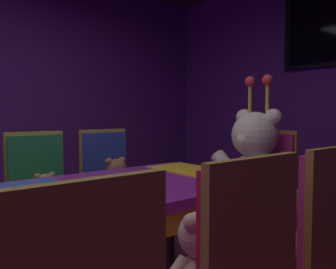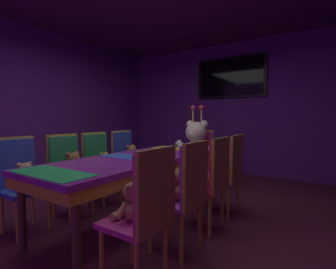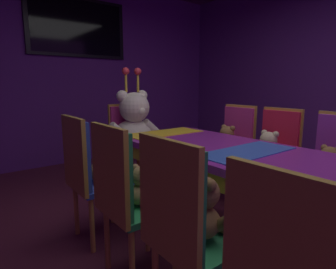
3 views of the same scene
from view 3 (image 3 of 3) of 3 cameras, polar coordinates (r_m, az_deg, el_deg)
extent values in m
plane|color=#591E33|center=(2.35, 14.84, -21.26)|extent=(7.90, 7.90, 0.00)
cube|color=#59267F|center=(4.68, -17.79, 11.99)|extent=(5.20, 0.12, 2.80)
cube|color=purple|center=(2.07, 15.74, -4.09)|extent=(0.90, 2.30, 0.05)
cube|color=gold|center=(2.09, 15.64, -6.08)|extent=(0.88, 2.26, 0.10)
cylinder|color=#4C3826|center=(3.12, 4.22, -6.01)|extent=(0.07, 0.07, 0.69)
cylinder|color=#4C3826|center=(2.69, -8.14, -8.75)|extent=(0.07, 0.07, 0.69)
cube|color=blue|center=(2.07, 15.78, -3.34)|extent=(0.77, 0.32, 0.01)
cube|color=yellow|center=(2.75, -0.81, 0.34)|extent=(0.77, 0.32, 0.01)
cube|color=#2D47B2|center=(0.94, 23.00, -22.95)|extent=(0.05, 0.38, 0.50)
cube|color=gold|center=(0.92, 22.28, -23.54)|extent=(0.03, 0.41, 0.55)
sphere|color=tan|center=(1.12, 28.08, -20.67)|extent=(0.14, 0.14, 0.14)
sphere|color=tan|center=(1.16, 29.06, -20.13)|extent=(0.05, 0.05, 0.05)
sphere|color=tan|center=(1.10, 25.40, -17.91)|extent=(0.05, 0.05, 0.05)
sphere|color=tan|center=(1.06, 30.65, -19.33)|extent=(0.05, 0.05, 0.05)
cylinder|color=tan|center=(1.22, 24.04, -23.62)|extent=(0.05, 0.12, 0.11)
cube|color=#268C4C|center=(1.50, 6.49, -20.86)|extent=(0.40, 0.40, 0.04)
cube|color=#268C4C|center=(1.27, 0.75, -13.10)|extent=(0.05, 0.38, 0.50)
cube|color=gold|center=(1.26, -0.04, -13.34)|extent=(0.03, 0.41, 0.55)
cylinder|color=gold|center=(1.81, 6.45, -23.42)|extent=(0.04, 0.04, 0.42)
ellipsoid|color=brown|center=(1.45, 6.58, -17.18)|extent=(0.20, 0.20, 0.16)
sphere|color=brown|center=(1.40, 7.23, -11.69)|extent=(0.16, 0.16, 0.16)
sphere|color=#99663C|center=(1.44, 8.79, -11.59)|extent=(0.06, 0.06, 0.06)
sphere|color=brown|center=(1.41, 5.02, -8.90)|extent=(0.06, 0.06, 0.06)
sphere|color=brown|center=(1.33, 8.61, -10.18)|extent=(0.06, 0.06, 0.06)
cylinder|color=brown|center=(1.53, 5.03, -14.89)|extent=(0.06, 0.14, 0.13)
cylinder|color=brown|center=(1.41, 10.84, -17.43)|extent=(0.06, 0.14, 0.13)
cylinder|color=brown|center=(1.59, 8.67, -16.81)|extent=(0.07, 0.15, 0.07)
cylinder|color=brown|center=(1.53, 11.70, -18.10)|extent=(0.07, 0.15, 0.07)
cube|color=#268C4C|center=(1.85, -5.70, -14.59)|extent=(0.40, 0.40, 0.04)
cube|color=#268C4C|center=(1.67, -11.15, -7.54)|extent=(0.05, 0.38, 0.50)
cube|color=gold|center=(1.66, -11.82, -7.66)|extent=(0.03, 0.41, 0.55)
cylinder|color=gold|center=(2.15, -4.17, -17.69)|extent=(0.04, 0.04, 0.42)
cylinder|color=gold|center=(1.92, 1.51, -21.26)|extent=(0.04, 0.04, 0.42)
cylinder|color=gold|center=(2.01, -12.28, -19.97)|extent=(0.04, 0.04, 0.42)
cylinder|color=gold|center=(1.77, -7.34, -24.42)|extent=(0.04, 0.04, 0.42)
ellipsoid|color=#9E7247|center=(1.81, -5.75, -12.00)|extent=(0.16, 0.16, 0.13)
sphere|color=#9E7247|center=(1.78, -5.43, -8.46)|extent=(0.13, 0.13, 0.13)
sphere|color=tan|center=(1.80, -4.24, -8.49)|extent=(0.05, 0.05, 0.05)
sphere|color=#9E7247|center=(1.79, -6.66, -6.69)|extent=(0.05, 0.05, 0.05)
sphere|color=#9E7247|center=(1.72, -4.99, -7.44)|extent=(0.05, 0.05, 0.05)
cylinder|color=#9E7247|center=(1.88, -6.21, -10.67)|extent=(0.04, 0.11, 0.11)
cylinder|color=#9E7247|center=(1.76, -3.42, -12.18)|extent=(0.04, 0.11, 0.11)
cylinder|color=#9E7247|center=(1.91, -3.71, -12.13)|extent=(0.05, 0.12, 0.05)
cylinder|color=#9E7247|center=(1.85, -2.21, -12.93)|extent=(0.05, 0.12, 0.05)
cube|color=#2D47B2|center=(2.30, -13.30, -9.76)|extent=(0.40, 0.40, 0.04)
cube|color=#2D47B2|center=(2.16, -17.95, -3.80)|extent=(0.05, 0.38, 0.50)
cube|color=gold|center=(2.15, -18.50, -3.87)|extent=(0.03, 0.41, 0.55)
cylinder|color=gold|center=(2.58, -11.30, -12.92)|extent=(0.04, 0.04, 0.42)
cylinder|color=gold|center=(2.32, -7.62, -15.52)|extent=(0.04, 0.04, 0.42)
cylinder|color=gold|center=(2.47, -18.17, -14.33)|extent=(0.04, 0.04, 0.42)
cylinder|color=gold|center=(2.19, -15.20, -17.37)|extent=(0.04, 0.04, 0.42)
ellipsoid|color=olive|center=(2.26, -13.41, -7.24)|extent=(0.19, 0.19, 0.16)
sphere|color=olive|center=(2.23, -13.16, -3.72)|extent=(0.16, 0.16, 0.16)
sphere|color=#AE7747|center=(2.26, -11.92, -3.83)|extent=(0.06, 0.06, 0.06)
sphere|color=olive|center=(2.26, -14.23, -2.05)|extent=(0.06, 0.06, 0.06)
sphere|color=olive|center=(2.16, -12.98, -2.58)|extent=(0.06, 0.06, 0.06)
cylinder|color=olive|center=(2.36, -13.53, -6.13)|extent=(0.05, 0.14, 0.13)
cylinder|color=olive|center=(2.19, -11.40, -7.32)|extent=(0.05, 0.14, 0.13)
cylinder|color=olive|center=(2.37, -11.07, -7.65)|extent=(0.07, 0.15, 0.07)
cylinder|color=olive|center=(2.29, -9.89, -8.30)|extent=(0.07, 0.15, 0.07)
cube|color=purple|center=(2.64, 29.71, -8.20)|extent=(0.40, 0.40, 0.04)
cylinder|color=gold|center=(2.91, 27.61, -11.16)|extent=(0.04, 0.04, 0.42)
cylinder|color=gold|center=(2.64, 24.60, -13.09)|extent=(0.04, 0.04, 0.42)
ellipsoid|color=olive|center=(2.61, 29.89, -6.22)|extent=(0.17, 0.17, 0.14)
sphere|color=olive|center=(2.57, 30.00, -3.64)|extent=(0.14, 0.14, 0.14)
sphere|color=#AE7747|center=(2.53, 29.58, -4.05)|extent=(0.05, 0.05, 0.05)
sphere|color=olive|center=(2.59, 29.19, -2.30)|extent=(0.05, 0.05, 0.05)
cylinder|color=olive|center=(2.61, 27.89, -5.75)|extent=(0.05, 0.12, 0.11)
cylinder|color=olive|center=(2.51, 29.77, -7.93)|extent=(0.06, 0.13, 0.06)
cylinder|color=olive|center=(2.54, 27.88, -7.55)|extent=(0.06, 0.13, 0.06)
cube|color=red|center=(2.88, 19.65, -6.00)|extent=(0.40, 0.40, 0.04)
cube|color=red|center=(2.97, 21.84, -0.30)|extent=(0.05, 0.38, 0.50)
cube|color=gold|center=(2.99, 22.05, -0.26)|extent=(0.03, 0.41, 0.55)
cylinder|color=gold|center=(3.16, 18.53, -8.89)|extent=(0.04, 0.04, 0.42)
cylinder|color=gold|center=(3.00, 23.67, -10.20)|extent=(0.04, 0.04, 0.42)
cylinder|color=gold|center=(2.91, 14.95, -10.34)|extent=(0.04, 0.04, 0.42)
cylinder|color=gold|center=(2.74, 20.37, -11.93)|extent=(0.04, 0.04, 0.42)
ellipsoid|color=beige|center=(2.85, 19.78, -3.90)|extent=(0.20, 0.20, 0.16)
sphere|color=beige|center=(2.81, 19.76, -1.08)|extent=(0.16, 0.16, 0.16)
sphere|color=#FDDCAD|center=(2.76, 19.13, -1.47)|extent=(0.06, 0.06, 0.06)
sphere|color=beige|center=(2.78, 21.07, 0.00)|extent=(0.06, 0.06, 0.06)
sphere|color=beige|center=(2.84, 19.00, 0.34)|extent=(0.06, 0.06, 0.06)
cylinder|color=beige|center=(2.76, 21.09, -4.08)|extent=(0.06, 0.14, 0.13)
cylinder|color=beige|center=(2.87, 17.66, -3.37)|extent=(0.06, 0.14, 0.13)
cylinder|color=beige|center=(2.73, 19.16, -5.65)|extent=(0.07, 0.15, 0.07)
cylinder|color=beige|center=(2.79, 17.33, -5.23)|extent=(0.07, 0.15, 0.07)
cube|color=#CC338C|center=(3.17, 11.93, -4.16)|extent=(0.40, 0.40, 0.04)
cube|color=#CC338C|center=(3.25, 14.16, 0.97)|extent=(0.05, 0.38, 0.50)
cube|color=gold|center=(3.27, 14.40, 1.01)|extent=(0.03, 0.41, 0.55)
cylinder|color=gold|center=(3.45, 11.49, -6.94)|extent=(0.04, 0.04, 0.42)
cylinder|color=gold|center=(3.26, 15.79, -8.14)|extent=(0.04, 0.04, 0.42)
cylinder|color=gold|center=(3.22, 7.73, -8.05)|extent=(0.04, 0.04, 0.42)
cylinder|color=gold|center=(3.02, 12.11, -9.45)|extent=(0.04, 0.04, 0.42)
ellipsoid|color=olive|center=(3.14, 12.00, -2.27)|extent=(0.20, 0.20, 0.16)
sphere|color=olive|center=(3.10, 11.89, 0.25)|extent=(0.16, 0.16, 0.16)
sphere|color=#AE7747|center=(3.07, 11.23, -0.07)|extent=(0.06, 0.06, 0.06)
sphere|color=olive|center=(3.07, 12.98, 1.22)|extent=(0.06, 0.06, 0.06)
sphere|color=olive|center=(3.15, 11.32, 1.49)|extent=(0.06, 0.06, 0.06)
cylinder|color=olive|center=(3.05, 12.93, -2.39)|extent=(0.05, 0.14, 0.13)
cylinder|color=olive|center=(3.17, 10.19, -1.80)|extent=(0.05, 0.14, 0.13)
cylinder|color=olive|center=(3.03, 11.14, -3.75)|extent=(0.07, 0.15, 0.07)
cylinder|color=olive|center=(3.09, 9.69, -3.40)|extent=(0.07, 0.15, 0.07)
cube|color=#CC338C|center=(3.29, -7.02, -3.48)|extent=(0.40, 0.40, 0.04)
cube|color=#CC338C|center=(3.39, -8.68, 1.54)|extent=(0.38, 0.05, 0.50)
cube|color=gold|center=(3.41, -8.86, 1.58)|extent=(0.41, 0.03, 0.55)
cylinder|color=gold|center=(3.56, -6.05, -6.23)|extent=(0.04, 0.04, 0.42)
cylinder|color=gold|center=(3.31, -3.10, -7.49)|extent=(0.04, 0.04, 0.42)
cylinder|color=gold|center=(3.41, -10.65, -7.08)|extent=(0.04, 0.04, 0.42)
cylinder|color=gold|center=(3.15, -7.95, -8.51)|extent=(0.04, 0.04, 0.42)
ellipsoid|color=silver|center=(3.25, -7.10, 0.09)|extent=(0.43, 0.43, 0.34)
sphere|color=silver|center=(3.18, -6.87, 5.47)|extent=(0.34, 0.34, 0.34)
sphere|color=white|center=(3.08, -5.75, 4.87)|extent=(0.13, 0.13, 0.13)
sphere|color=silver|center=(3.27, -5.32, 7.88)|extent=(0.13, 0.13, 0.13)
sphere|color=silver|center=(3.14, -9.31, 7.70)|extent=(0.13, 0.13, 0.13)
cylinder|color=silver|center=(3.28, -3.13, 0.87)|extent=(0.30, 0.12, 0.28)
cylinder|color=silver|center=(3.07, -9.70, 0.07)|extent=(0.30, 0.12, 0.28)
cylinder|color=silver|center=(3.10, -2.63, -2.49)|extent=(0.32, 0.15, 0.15)
cylinder|color=silver|center=(2.98, -6.18, -3.06)|extent=(0.32, 0.15, 0.15)
cylinder|color=gold|center=(3.24, -6.15, 10.62)|extent=(0.03, 0.03, 0.23)
sphere|color=#E5333F|center=(3.24, -6.18, 12.63)|extent=(0.08, 0.08, 0.08)
cylinder|color=gold|center=(3.16, -8.56, 10.58)|extent=(0.03, 0.03, 0.23)
sphere|color=#E5333F|center=(3.17, -8.61, 12.64)|extent=(0.08, 0.08, 0.08)
cube|color=black|center=(4.67, -17.84, 20.04)|extent=(1.48, 0.05, 0.86)
cube|color=black|center=(4.64, -17.72, 20.10)|extent=(1.36, 0.01, 0.77)
camera|label=1|loc=(3.22, 40.51, 5.91)|focal=35.88mm
camera|label=2|loc=(3.62, 67.31, 3.45)|focal=26.79mm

